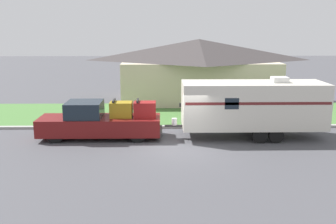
{
  "coord_description": "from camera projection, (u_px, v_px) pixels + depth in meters",
  "views": [
    {
      "loc": [
        -1.08,
        -17.37,
        5.75
      ],
      "look_at": [
        -0.71,
        1.79,
        1.4
      ],
      "focal_mm": 40.0,
      "sensor_mm": 36.0,
      "label": 1
    }
  ],
  "objects": [
    {
      "name": "ground_plane",
      "position": [
        183.0,
        148.0,
        18.23
      ],
      "size": [
        120.0,
        120.0,
        0.0
      ],
      "primitive_type": "plane",
      "color": "#47474C"
    },
    {
      "name": "curb_strip",
      "position": [
        179.0,
        127.0,
        21.87
      ],
      "size": [
        80.0,
        0.3,
        0.14
      ],
      "color": "#999993",
      "rests_on": "ground_plane"
    },
    {
      "name": "lawn_strip",
      "position": [
        177.0,
        114.0,
        25.44
      ],
      "size": [
        80.0,
        7.0,
        0.03
      ],
      "color": "#477538",
      "rests_on": "ground_plane"
    },
    {
      "name": "house_across_street",
      "position": [
        198.0,
        69.0,
        29.94
      ],
      "size": [
        12.75,
        7.53,
        4.85
      ],
      "color": "beige",
      "rests_on": "ground_plane"
    },
    {
      "name": "pickup_truck",
      "position": [
        101.0,
        121.0,
        19.7
      ],
      "size": [
        6.46,
        1.93,
        2.06
      ],
      "color": "black",
      "rests_on": "ground_plane"
    },
    {
      "name": "travel_trailer",
      "position": [
        253.0,
        105.0,
        19.66
      ],
      "size": [
        8.36,
        2.36,
        3.24
      ],
      "color": "black",
      "rests_on": "ground_plane"
    },
    {
      "name": "mailbox",
      "position": [
        183.0,
        108.0,
        22.75
      ],
      "size": [
        0.48,
        0.2,
        1.26
      ],
      "color": "brown",
      "rests_on": "ground_plane"
    }
  ]
}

